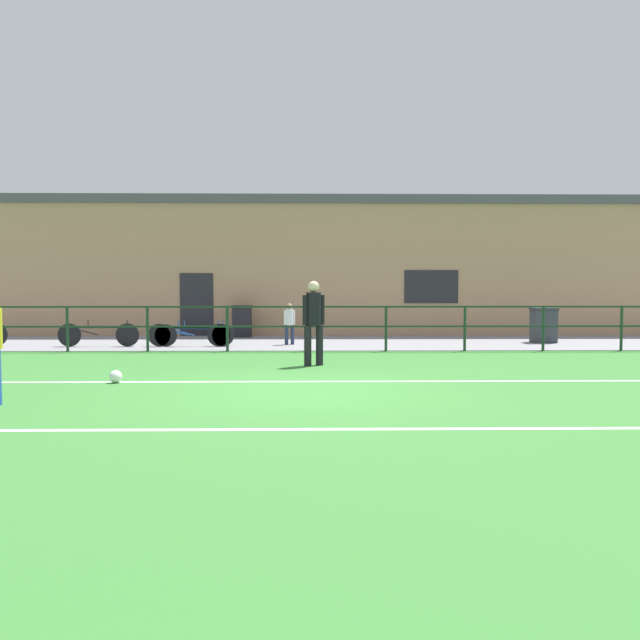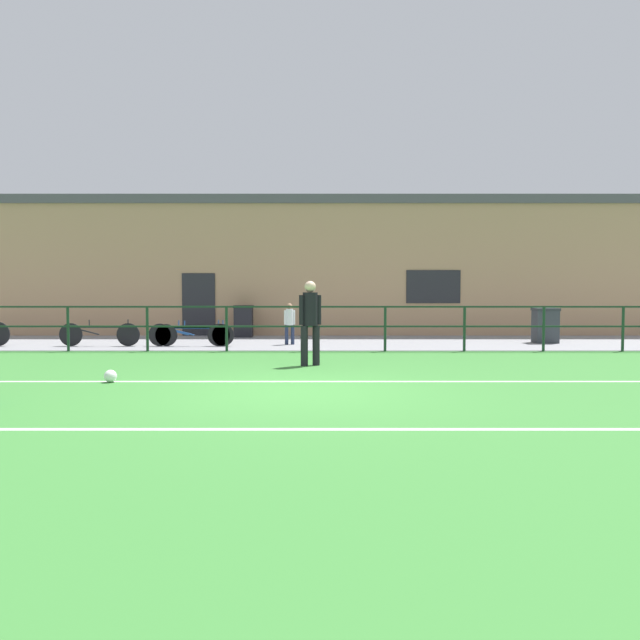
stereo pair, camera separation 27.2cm
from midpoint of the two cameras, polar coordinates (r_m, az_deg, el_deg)
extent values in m
cube|color=#387A33|center=(9.43, -1.08, -6.81)|extent=(60.00, 44.00, 0.04)
cube|color=white|center=(10.39, -0.95, -5.78)|extent=(36.00, 0.11, 0.00)
cube|color=white|center=(6.92, -1.59, -10.20)|extent=(36.00, 0.11, 0.00)
cube|color=gray|center=(17.86, -0.44, -2.11)|extent=(48.00, 5.00, 0.02)
cylinder|color=#193823|center=(16.54, -21.83, -0.75)|extent=(0.07, 0.07, 1.15)
cylinder|color=#193823|center=(15.89, -15.13, -0.79)|extent=(0.07, 0.07, 1.15)
cylinder|color=#193823|center=(15.48, -7.98, -0.81)|extent=(0.07, 0.07, 1.15)
cylinder|color=#193823|center=(15.32, -0.55, -0.82)|extent=(0.07, 0.07, 1.15)
cylinder|color=#193823|center=(15.42, 6.90, -0.82)|extent=(0.07, 0.07, 1.15)
cylinder|color=#193823|center=(15.78, 14.13, -0.80)|extent=(0.07, 0.07, 1.15)
cylinder|color=#193823|center=(16.38, 20.94, -0.77)|extent=(0.07, 0.07, 1.15)
cylinder|color=#193823|center=(17.18, 27.19, -0.74)|extent=(0.07, 0.07, 1.15)
cube|color=#193823|center=(15.30, -0.56, 1.25)|extent=(36.00, 0.04, 0.04)
cube|color=#193823|center=(15.32, -0.56, -0.60)|extent=(36.00, 0.04, 0.04)
cube|color=tan|center=(21.50, -0.32, 4.61)|extent=(28.00, 2.40, 4.42)
cube|color=#232328|center=(20.65, -10.66, 1.41)|extent=(1.10, 0.04, 2.10)
cube|color=#232328|center=(20.65, 11.21, 3.08)|extent=(1.80, 0.04, 1.10)
cube|color=#4C4C51|center=(21.70, -0.32, 10.84)|extent=(28.00, 2.56, 0.30)
cylinder|color=black|center=(12.46, -0.59, -2.43)|extent=(0.15, 0.15, 0.82)
cylinder|color=black|center=(12.55, 0.52, -2.39)|extent=(0.15, 0.15, 0.82)
cylinder|color=black|center=(12.45, -0.03, 1.04)|extent=(0.30, 0.30, 0.68)
sphere|color=beige|center=(12.45, -0.03, 3.14)|extent=(0.23, 0.23, 0.23)
cylinder|color=black|center=(12.39, -0.83, 0.94)|extent=(0.11, 0.11, 0.61)
cylinder|color=black|center=(12.52, 0.76, 0.96)|extent=(0.11, 0.11, 0.61)
sphere|color=white|center=(10.84, -18.09, -5.01)|extent=(0.21, 0.21, 0.21)
cylinder|color=#232D4C|center=(17.07, -1.86, -1.38)|extent=(0.10, 0.10, 0.55)
cylinder|color=#232D4C|center=(17.04, -2.42, -1.39)|extent=(0.10, 0.10, 0.55)
cylinder|color=white|center=(17.03, -2.14, 0.29)|extent=(0.20, 0.20, 0.45)
sphere|color=#A37556|center=(17.01, -2.14, 1.31)|extent=(0.15, 0.15, 0.15)
cylinder|color=white|center=(17.05, -1.74, 0.25)|extent=(0.07, 0.07, 0.40)
cylinder|color=white|center=(17.00, -2.55, 0.24)|extent=(0.07, 0.07, 0.40)
cylinder|color=black|center=(17.82, -21.64, -1.28)|extent=(0.63, 0.04, 0.63)
cylinder|color=black|center=(17.30, -16.83, -1.32)|extent=(0.63, 0.04, 0.63)
cube|color=black|center=(17.53, -19.28, -0.63)|extent=(1.22, 0.04, 0.04)
cube|color=black|center=(17.67, -20.47, -0.96)|extent=(0.76, 0.03, 0.23)
cylinder|color=black|center=(17.62, -20.13, -0.31)|extent=(0.03, 0.03, 0.20)
cylinder|color=black|center=(17.28, -16.84, -0.41)|extent=(0.03, 0.03, 0.28)
cylinder|color=black|center=(17.07, -14.07, -1.36)|extent=(0.61, 0.04, 0.61)
cylinder|color=black|center=(16.74, -8.74, -1.39)|extent=(0.61, 0.04, 0.61)
cube|color=#234C99|center=(16.87, -11.44, -0.70)|extent=(1.25, 0.04, 0.04)
cube|color=#234C99|center=(16.97, -12.76, -1.03)|extent=(0.79, 0.03, 0.22)
cylinder|color=#234C99|center=(16.93, -12.37, -0.36)|extent=(0.03, 0.03, 0.20)
cylinder|color=#234C99|center=(16.72, -8.75, -0.47)|extent=(0.03, 0.03, 0.28)
cylinder|color=black|center=(18.65, -27.32, -1.16)|extent=(0.67, 0.04, 0.67)
cylinder|color=#4C5156|center=(18.64, -27.34, -0.28)|extent=(0.03, 0.03, 0.28)
cylinder|color=black|center=(17.02, -13.49, -1.38)|extent=(0.60, 0.04, 0.60)
cylinder|color=black|center=(16.72, -8.34, -1.41)|extent=(0.60, 0.04, 0.60)
cube|color=#234C99|center=(16.84, -10.94, -0.74)|extent=(1.21, 0.04, 0.04)
cube|color=#234C99|center=(16.93, -12.22, -1.06)|extent=(0.76, 0.03, 0.22)
cylinder|color=#234C99|center=(16.89, -11.85, -0.40)|extent=(0.03, 0.03, 0.20)
cylinder|color=#234C99|center=(16.71, -8.34, -0.50)|extent=(0.03, 0.03, 0.28)
cube|color=black|center=(19.86, -6.52, -0.22)|extent=(0.58, 0.49, 0.95)
cube|color=black|center=(19.84, -6.52, 1.26)|extent=(0.62, 0.52, 0.08)
cube|color=#33383D|center=(18.79, 21.01, -0.60)|extent=(0.64, 0.53, 0.93)
cube|color=#282C30|center=(18.77, 21.04, 0.93)|extent=(0.67, 0.57, 0.08)
camera|label=1|loc=(0.14, -89.40, 0.03)|focal=34.16mm
camera|label=2|loc=(0.14, 90.60, -0.03)|focal=34.16mm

